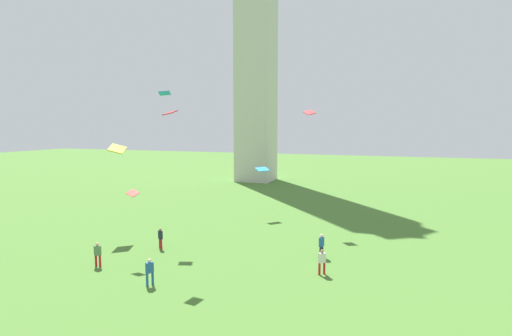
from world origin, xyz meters
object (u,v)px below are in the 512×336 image
person_4 (322,260)px  kite_flying_5 (309,112)px  person_0 (98,253)px  kite_flying_0 (165,93)px  person_1 (322,244)px  kite_flying_4 (262,169)px  monument_obelisk (256,9)px  person_5 (160,237)px  kite_flying_2 (133,193)px  kite_flying_3 (117,149)px  person_2 (150,270)px  kite_flying_1 (170,113)px

person_4 → kite_flying_5: kite_flying_5 is taller
person_0 → kite_flying_0: kite_flying_0 is taller
person_0 → person_1: size_ratio=0.96×
kite_flying_4 → kite_flying_5: 7.55m
person_0 → kite_flying_5: 20.70m
person_1 → kite_flying_5: kite_flying_5 is taller
monument_obelisk → kite_flying_0: 37.05m
person_0 → person_4: size_ratio=1.01×
monument_obelisk → person_0: monument_obelisk is taller
person_5 → kite_flying_2: kite_flying_2 is taller
kite_flying_0 → kite_flying_5: kite_flying_0 is taller
person_0 → person_4: (13.74, 3.49, -0.01)m
kite_flying_2 → kite_flying_3: bearing=154.1°
monument_obelisk → kite_flying_3: 39.94m
kite_flying_0 → kite_flying_3: size_ratio=0.48×
person_5 → person_2: bearing=-22.4°
kite_flying_2 → person_4: bearing=24.8°
kite_flying_0 → person_4: bearing=140.4°
person_1 → kite_flying_1: size_ratio=1.71×
kite_flying_2 → kite_flying_1: bearing=28.3°
person_0 → person_1: 14.70m
person_4 → kite_flying_4: kite_flying_4 is taller
kite_flying_4 → person_0: bearing=22.9°
person_4 → person_5: 12.08m
kite_flying_0 → person_1: bearing=152.2°
monument_obelisk → kite_flying_5: monument_obelisk is taller
kite_flying_4 → kite_flying_0: bearing=9.5°
monument_obelisk → kite_flying_5: size_ratio=43.18×
monument_obelisk → person_4: monument_obelisk is taller
person_5 → kite_flying_3: size_ratio=0.74×
person_1 → kite_flying_1: kite_flying_1 is taller
person_5 → kite_flying_5: kite_flying_5 is taller
person_0 → kite_flying_0: (0.06, 8.06, 10.71)m
person_4 → kite_flying_3: size_ratio=0.74×
person_5 → kite_flying_2: (-0.36, -2.52, 3.65)m
person_2 → kite_flying_5: kite_flying_5 is taller
person_0 → kite_flying_1: kite_flying_1 is taller
kite_flying_1 → kite_flying_3: (-7.92, 4.50, -2.69)m
kite_flying_3 → kite_flying_5: 16.80m
person_5 → kite_flying_0: bearing=153.8°
person_4 → kite_flying_0: (-13.68, 4.57, 10.72)m
kite_flying_0 → kite_flying_1: 7.10m
kite_flying_0 → kite_flying_2: kite_flying_0 is taller
person_4 → person_1: bearing=57.2°
kite_flying_1 → kite_flying_3: 9.50m
kite_flying_4 → person_5: bearing=24.0°
person_5 → kite_flying_2: size_ratio=1.58×
kite_flying_0 → kite_flying_4: size_ratio=0.66×
person_5 → kite_flying_4: 13.48m
person_2 → kite_flying_2: kite_flying_2 is taller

